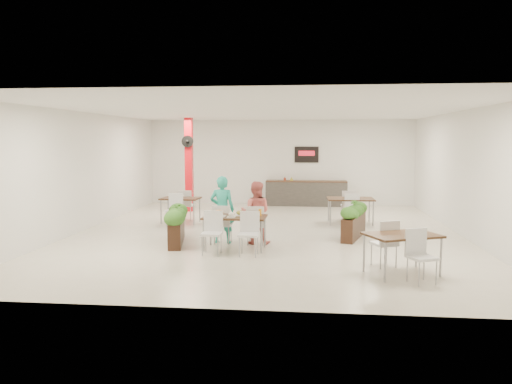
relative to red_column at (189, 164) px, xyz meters
The scene contains 12 objects.
ground 5.11m from the red_column, 51.64° to the right, with size 12.00×12.00×0.00m, color beige.
room_shell 4.85m from the red_column, 51.64° to the right, with size 10.10×12.10×3.22m.
red_column is the anchor object (origin of this frame).
service_counter 4.56m from the red_column, 25.00° to the left, with size 3.00×0.64×2.20m.
main_table 6.37m from the red_column, 67.31° to the right, with size 1.42×1.66×0.92m.
diner_man 5.60m from the red_column, 68.42° to the right, with size 0.59×0.38×1.61m, color #29B39D.
diner_woman 5.94m from the red_column, 61.14° to the right, with size 0.72×0.56×1.48m, color #E76D66.
planter_left 5.52m from the red_column, 79.75° to the right, with size 0.67×1.79×0.95m.
planter_right 6.78m from the red_column, 38.65° to the right, with size 0.80×1.77×0.95m.
side_table_a 2.65m from the red_column, 82.65° to the right, with size 1.16×1.64×0.92m.
side_table_b 5.77m from the red_column, 20.82° to the right, with size 1.36×1.63×0.92m.
side_table_c 9.58m from the red_column, 52.68° to the right, with size 1.49×1.65×0.92m.
Camera 1 is at (1.05, -12.95, 2.46)m, focal length 35.00 mm.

